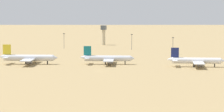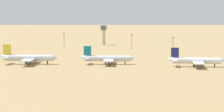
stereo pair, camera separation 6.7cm
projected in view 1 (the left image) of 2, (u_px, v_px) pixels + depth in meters
name	position (u px, v px, depth m)	size (l,w,h in m)	color
ground	(99.00, 71.00, 295.65)	(4000.00, 4000.00, 0.00)	tan
ridge_center	(170.00, 6.00, 1432.61)	(238.22, 169.12, 75.04)	slate
parked_jet_yellow_1	(28.00, 58.00, 330.09)	(39.84, 33.85, 13.17)	silver
parked_jet_teal_2	(107.00, 58.00, 329.49)	(36.76, 31.26, 12.16)	silver
parked_jet_navy_3	(196.00, 61.00, 315.72)	(37.03, 31.27, 12.23)	white
control_tower	(104.00, 33.00, 491.12)	(5.20, 5.20, 19.36)	#C6B793
light_pole_west	(173.00, 44.00, 397.98)	(1.80, 0.50, 13.49)	#59595E
light_pole_mid	(64.00, 40.00, 448.32)	(1.80, 0.50, 13.83)	#59595E
light_pole_east	(132.00, 41.00, 437.98)	(1.80, 0.50, 13.80)	#59595E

